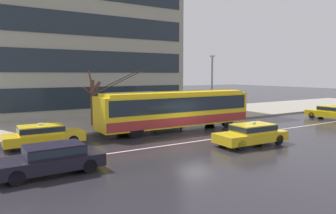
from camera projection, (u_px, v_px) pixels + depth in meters
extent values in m
plane|color=#252329|center=(195.00, 137.00, 21.42)|extent=(160.00, 160.00, 0.00)
cube|color=gray|center=(134.00, 119.00, 29.47)|extent=(80.00, 10.00, 0.14)
cube|color=silver|center=(206.00, 140.00, 20.40)|extent=(72.00, 0.14, 0.01)
cube|color=yellow|center=(176.00, 110.00, 23.95)|extent=(12.37, 2.61, 2.33)
cube|color=yellow|center=(176.00, 93.00, 23.81)|extent=(11.62, 2.35, 0.20)
cube|color=#1E2833|center=(176.00, 103.00, 23.90)|extent=(11.87, 2.64, 1.07)
cube|color=#A62E2D|center=(176.00, 119.00, 24.03)|extent=(12.24, 2.64, 0.65)
cube|color=#1E2833|center=(236.00, 100.00, 27.07)|extent=(0.14, 2.21, 1.17)
cube|color=black|center=(234.00, 93.00, 26.93)|extent=(0.18, 1.91, 0.28)
cylinder|color=black|center=(119.00, 80.00, 21.64)|extent=(4.21, 0.09, 1.90)
cylinder|color=black|center=(123.00, 80.00, 21.05)|extent=(4.21, 0.09, 1.90)
cylinder|color=black|center=(210.00, 118.00, 27.17)|extent=(1.04, 0.31, 1.04)
cylinder|color=black|center=(227.00, 121.00, 25.30)|extent=(1.04, 0.31, 1.04)
cylinder|color=black|center=(123.00, 126.00, 22.95)|extent=(1.04, 0.31, 1.04)
cylinder|color=black|center=(136.00, 130.00, 21.07)|extent=(1.04, 0.31, 1.04)
cube|color=yellow|center=(251.00, 136.00, 18.97)|extent=(4.68, 2.02, 0.55)
cube|color=yellow|center=(253.00, 128.00, 19.01)|extent=(2.55, 1.67, 0.48)
cube|color=#1E2833|center=(253.00, 128.00, 19.01)|extent=(2.60, 1.69, 0.31)
cube|color=silver|center=(253.00, 123.00, 18.98)|extent=(0.29, 0.17, 0.12)
cylinder|color=black|center=(241.00, 145.00, 17.54)|extent=(0.63, 0.22, 0.62)
cylinder|color=black|center=(222.00, 140.00, 18.95)|extent=(0.63, 0.22, 0.62)
cylinder|color=black|center=(279.00, 140.00, 19.03)|extent=(0.63, 0.22, 0.62)
cylinder|color=black|center=(259.00, 135.00, 20.45)|extent=(0.63, 0.22, 0.62)
cube|color=gold|center=(331.00, 114.00, 29.72)|extent=(2.03, 4.41, 0.55)
cube|color=gold|center=(333.00, 109.00, 29.53)|extent=(1.67, 2.41, 0.48)
cube|color=#1E2833|center=(333.00, 108.00, 29.53)|extent=(1.69, 2.46, 0.31)
cube|color=silver|center=(333.00, 105.00, 29.50)|extent=(0.17, 0.29, 0.12)
cylinder|color=black|center=(312.00, 115.00, 30.45)|extent=(0.23, 0.63, 0.62)
cylinder|color=black|center=(321.00, 114.00, 31.36)|extent=(0.23, 0.63, 0.62)
cube|color=yellow|center=(44.00, 137.00, 18.69)|extent=(4.53, 1.83, 0.55)
cube|color=yellow|center=(41.00, 129.00, 18.54)|extent=(2.45, 1.57, 0.48)
cube|color=#1E2833|center=(41.00, 129.00, 18.54)|extent=(2.49, 1.59, 0.31)
cube|color=silver|center=(41.00, 124.00, 18.51)|extent=(0.28, 0.16, 0.12)
cylinder|color=black|center=(66.00, 136.00, 20.18)|extent=(0.62, 0.20, 0.62)
cylinder|color=black|center=(73.00, 140.00, 18.81)|extent=(0.62, 0.20, 0.62)
cylinder|color=black|center=(15.00, 141.00, 18.62)|extent=(0.62, 0.20, 0.62)
cylinder|color=black|center=(19.00, 146.00, 17.25)|extent=(0.62, 0.20, 0.62)
cube|color=black|center=(50.00, 162.00, 13.43)|extent=(4.42, 1.94, 0.55)
cube|color=black|center=(54.00, 150.00, 13.47)|extent=(2.40, 1.63, 0.48)
cube|color=#1E2833|center=(54.00, 149.00, 13.47)|extent=(2.45, 1.65, 0.31)
cylinder|color=black|center=(17.00, 178.00, 11.99)|extent=(0.63, 0.22, 0.62)
cylinder|color=black|center=(11.00, 167.00, 13.34)|extent=(0.63, 0.22, 0.62)
cylinder|color=black|center=(90.00, 166.00, 13.57)|extent=(0.63, 0.22, 0.62)
cylinder|color=black|center=(78.00, 158.00, 14.91)|extent=(0.63, 0.22, 0.62)
cylinder|color=gray|center=(159.00, 108.00, 26.24)|extent=(0.08, 0.08, 2.55)
cylinder|color=gray|center=(115.00, 111.00, 24.15)|extent=(0.08, 0.08, 2.55)
cylinder|color=gray|center=(150.00, 107.00, 27.59)|extent=(0.08, 0.08, 2.55)
cylinder|color=gray|center=(108.00, 109.00, 25.50)|extent=(0.08, 0.08, 2.55)
cube|color=#99ADB2|center=(130.00, 107.00, 26.54)|extent=(3.78, 0.04, 2.04)
cube|color=#B2B2B7|center=(134.00, 93.00, 25.73)|extent=(4.28, 1.89, 0.08)
cube|color=brown|center=(132.00, 118.00, 26.30)|extent=(2.79, 0.36, 0.08)
cylinder|color=#2A3350|center=(181.00, 118.00, 26.83)|extent=(0.14, 0.14, 0.83)
cylinder|color=#2A3350|center=(181.00, 117.00, 26.99)|extent=(0.14, 0.14, 0.83)
cylinder|color=#424435|center=(181.00, 109.00, 26.83)|extent=(0.46, 0.46, 0.63)
sphere|color=tan|center=(181.00, 104.00, 26.79)|extent=(0.23, 0.23, 0.23)
cone|color=black|center=(181.00, 101.00, 26.87)|extent=(1.06, 1.06, 0.26)
cylinder|color=#333333|center=(181.00, 107.00, 26.93)|extent=(0.02, 0.02, 0.79)
cylinder|color=black|center=(154.00, 116.00, 28.12)|extent=(0.14, 0.14, 0.85)
cylinder|color=black|center=(156.00, 116.00, 28.12)|extent=(0.14, 0.14, 0.85)
cylinder|color=#3E412A|center=(155.00, 108.00, 28.05)|extent=(0.49, 0.49, 0.59)
sphere|color=tan|center=(155.00, 103.00, 28.00)|extent=(0.23, 0.23, 0.23)
cone|color=red|center=(154.00, 100.00, 27.97)|extent=(1.23, 1.23, 0.26)
cylinder|color=#333333|center=(154.00, 106.00, 28.02)|extent=(0.02, 0.02, 0.76)
cylinder|color=gray|center=(212.00, 88.00, 28.86)|extent=(0.16, 0.16, 5.69)
ellipsoid|color=silver|center=(212.00, 56.00, 28.55)|extent=(0.60, 0.32, 0.24)
cylinder|color=brown|center=(93.00, 103.00, 25.21)|extent=(0.34, 0.34, 3.69)
cylinder|color=brown|center=(90.00, 78.00, 25.39)|extent=(0.18, 1.05, 1.25)
cylinder|color=brown|center=(88.00, 91.00, 24.45)|extent=(1.14, 1.09, 0.83)
cylinder|color=brown|center=(96.00, 86.00, 25.58)|extent=(0.99, 0.88, 0.80)
cylinder|color=brown|center=(96.00, 90.00, 25.56)|extent=(1.04, 0.75, 1.28)
cube|color=#98998A|center=(80.00, 33.00, 35.09)|extent=(21.25, 10.39, 17.84)
cube|color=#1E2833|center=(96.00, 97.00, 31.41)|extent=(19.98, 0.06, 2.14)
cube|color=#1E2833|center=(96.00, 62.00, 31.03)|extent=(19.98, 0.06, 2.14)
cube|color=#1E2833|center=(95.00, 25.00, 30.66)|extent=(19.98, 0.06, 2.14)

